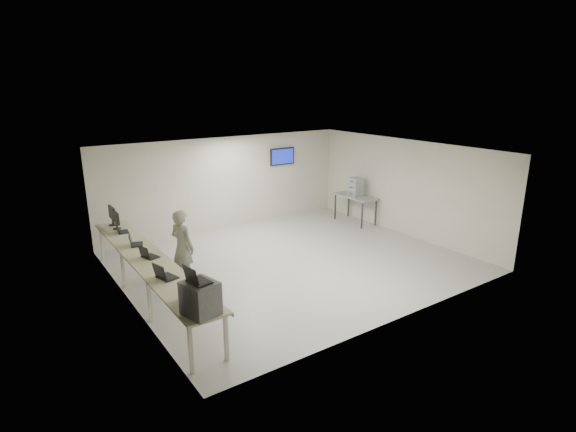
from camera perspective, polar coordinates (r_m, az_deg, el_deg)
room at (r=10.99m, az=0.56°, el=1.16°), size 8.01×7.01×2.81m
workbench at (r=9.62m, az=-17.27°, el=-5.55°), size 0.76×6.00×0.90m
equipment_box at (r=7.08m, az=-11.06°, el=-10.21°), size 0.55×0.60×0.53m
laptop_on_box at (r=6.92m, az=-11.64°, el=-7.80°), size 0.36×0.41×0.28m
laptop_0 at (r=7.58m, az=-12.62°, el=-10.04°), size 0.32×0.38×0.29m
laptop_1 at (r=8.53m, az=-15.49°, el=-7.19°), size 0.40×0.44×0.30m
laptop_2 at (r=9.60m, az=-17.38°, el=-4.70°), size 0.37×0.39×0.26m
laptop_3 at (r=10.41m, az=-18.94°, el=-3.19°), size 0.37×0.40×0.27m
laptop_4 at (r=11.40m, az=-20.46°, el=-1.67°), size 0.30×0.35×0.25m
monitor_near at (r=11.67m, az=-20.99°, el=-0.30°), size 0.20×0.45×0.44m
monitor_far at (r=12.01m, az=-21.44°, el=0.24°), size 0.22×0.49×0.48m
soldier at (r=10.18m, az=-13.25°, el=-3.87°), size 0.61×0.73×1.71m
side_table at (r=14.51m, az=8.57°, el=2.29°), size 0.69×1.47×0.88m
storage_bins at (r=14.41m, az=8.57°, el=3.69°), size 0.37×0.41×0.59m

